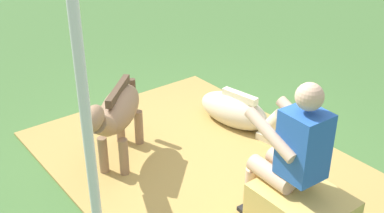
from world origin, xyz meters
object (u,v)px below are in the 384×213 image
object	(u,v)px
pony_standing	(117,113)
pony_lying	(241,112)
person_seated	(290,153)
tent_pole_left	(91,164)

from	to	relation	value
pony_standing	pony_lying	size ratio (longest dim) A/B	0.80
pony_standing	pony_lying	bearing A→B (deg)	-97.89
person_seated	pony_standing	size ratio (longest dim) A/B	1.26
person_seated	pony_standing	world-z (taller)	person_seated
person_seated	tent_pole_left	xyz separation A→B (m)	(0.15, 1.51, 0.44)
pony_lying	tent_pole_left	world-z (taller)	tent_pole_left
pony_standing	pony_lying	xyz separation A→B (m)	(-0.20, -1.43, -0.37)
person_seated	pony_standing	xyz separation A→B (m)	(1.66, 0.53, -0.20)
pony_lying	tent_pole_left	size ratio (longest dim) A/B	0.56
person_seated	tent_pole_left	bearing A→B (deg)	84.28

